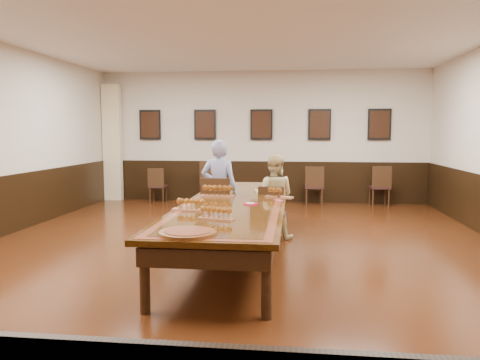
# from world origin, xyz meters

# --- Properties ---
(floor) EXTENTS (8.00, 10.00, 0.02)m
(floor) POSITION_xyz_m (0.00, 0.00, -0.01)
(floor) COLOR black
(floor) RESTS_ON ground
(ceiling) EXTENTS (8.00, 10.00, 0.02)m
(ceiling) POSITION_xyz_m (0.00, 0.00, 3.21)
(ceiling) COLOR white
(ceiling) RESTS_ON floor
(wall_back) EXTENTS (8.00, 0.02, 3.20)m
(wall_back) POSITION_xyz_m (0.00, 5.01, 1.60)
(wall_back) COLOR beige
(wall_back) RESTS_ON floor
(wall_front) EXTENTS (8.00, 0.02, 3.20)m
(wall_front) POSITION_xyz_m (0.00, -5.01, 1.60)
(wall_front) COLOR beige
(wall_front) RESTS_ON floor
(chair_man) EXTENTS (0.49, 0.53, 1.01)m
(chair_man) POSITION_xyz_m (-0.40, 0.86, 0.50)
(chair_man) COLOR black
(chair_man) RESTS_ON floor
(chair_woman) EXTENTS (0.46, 0.49, 0.87)m
(chair_woman) POSITION_xyz_m (0.48, 0.93, 0.44)
(chair_woman) COLOR black
(chair_woman) RESTS_ON floor
(spare_chair_a) EXTENTS (0.41, 0.44, 0.85)m
(spare_chair_a) POSITION_xyz_m (-2.51, 4.56, 0.42)
(spare_chair_a) COLOR black
(spare_chair_a) RESTS_ON floor
(spare_chair_b) EXTENTS (0.57, 0.61, 1.03)m
(spare_chair_b) POSITION_xyz_m (-1.25, 4.71, 0.51)
(spare_chair_b) COLOR black
(spare_chair_b) RESTS_ON floor
(spare_chair_c) EXTENTS (0.44, 0.48, 0.92)m
(spare_chair_c) POSITION_xyz_m (1.28, 4.59, 0.46)
(spare_chair_c) COLOR black
(spare_chair_c) RESTS_ON floor
(spare_chair_d) EXTENTS (0.46, 0.50, 0.94)m
(spare_chair_d) POSITION_xyz_m (2.79, 4.64, 0.47)
(spare_chair_d) COLOR black
(spare_chair_d) RESTS_ON floor
(person_man) EXTENTS (0.60, 0.40, 1.61)m
(person_man) POSITION_xyz_m (-0.40, 0.96, 0.80)
(person_man) COLOR #4553AD
(person_man) RESTS_ON floor
(person_woman) EXTENTS (0.74, 0.60, 1.37)m
(person_woman) POSITION_xyz_m (0.49, 1.02, 0.68)
(person_woman) COLOR #D4BF84
(person_woman) RESTS_ON floor
(pink_phone) EXTENTS (0.14, 0.16, 0.01)m
(pink_phone) POSITION_xyz_m (0.60, 0.09, 0.76)
(pink_phone) COLOR #CE4474
(pink_phone) RESTS_ON conference_table
(curtain) EXTENTS (0.45, 0.18, 2.90)m
(curtain) POSITION_xyz_m (-3.75, 4.82, 1.45)
(curtain) COLOR beige
(curtain) RESTS_ON floor
(wainscoting) EXTENTS (8.00, 10.00, 1.00)m
(wainscoting) POSITION_xyz_m (0.00, 0.00, 0.50)
(wainscoting) COLOR black
(wainscoting) RESTS_ON floor
(conference_table) EXTENTS (1.40, 5.00, 0.76)m
(conference_table) POSITION_xyz_m (0.00, 0.00, 0.61)
(conference_table) COLOR black
(conference_table) RESTS_ON floor
(posters) EXTENTS (6.14, 0.04, 0.74)m
(posters) POSITION_xyz_m (0.00, 4.94, 1.90)
(posters) COLOR black
(posters) RESTS_ON wall_back
(flight_a) EXTENTS (0.50, 0.20, 0.18)m
(flight_a) POSITION_xyz_m (-0.33, 0.39, 0.84)
(flight_a) COLOR brown
(flight_a) RESTS_ON conference_table
(flight_b) EXTENTS (0.44, 0.27, 0.16)m
(flight_b) POSITION_xyz_m (0.57, 0.38, 0.82)
(flight_b) COLOR brown
(flight_b) RESTS_ON conference_table
(flight_c) EXTENTS (0.43, 0.16, 0.16)m
(flight_c) POSITION_xyz_m (-0.47, -0.87, 0.82)
(flight_c) COLOR brown
(flight_c) RESTS_ON conference_table
(flight_d) EXTENTS (0.42, 0.24, 0.15)m
(flight_d) POSITION_xyz_m (-0.04, -1.43, 0.82)
(flight_d) COLOR brown
(flight_d) RESTS_ON conference_table
(red_plate_grp) EXTENTS (0.20, 0.20, 0.03)m
(red_plate_grp) POSITION_xyz_m (0.24, -0.30, 0.76)
(red_plate_grp) COLOR #C30D36
(red_plate_grp) RESTS_ON conference_table
(carved_platter) EXTENTS (0.55, 0.55, 0.04)m
(carved_platter) POSITION_xyz_m (-0.18, -2.22, 0.77)
(carved_platter) COLOR #532910
(carved_platter) RESTS_ON conference_table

